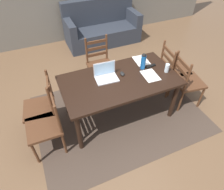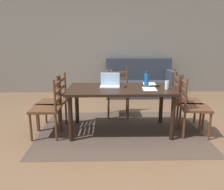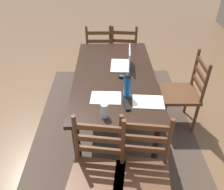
{
  "view_description": "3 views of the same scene",
  "coord_description": "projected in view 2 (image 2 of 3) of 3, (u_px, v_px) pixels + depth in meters",
  "views": [
    {
      "loc": [
        -1.0,
        -2.02,
        2.54
      ],
      "look_at": [
        -0.12,
        -0.0,
        0.48
      ],
      "focal_mm": 31.91,
      "sensor_mm": 36.0,
      "label": 1
    },
    {
      "loc": [
        -0.23,
        -3.6,
        1.51
      ],
      "look_at": [
        -0.14,
        0.14,
        0.59
      ],
      "focal_mm": 36.52,
      "sensor_mm": 36.0,
      "label": 2
    },
    {
      "loc": [
        2.26,
        -0.08,
        2.09
      ],
      "look_at": [
        0.08,
        -0.03,
        0.5
      ],
      "focal_mm": 37.07,
      "sensor_mm": 36.0,
      "label": 3
    }
  ],
  "objects": [
    {
      "name": "chair_left_near",
      "position": [
        48.0,
        108.0,
        3.55
      ],
      "size": [
        0.45,
        0.45,
        0.95
      ],
      "color": "#56331E",
      "rests_on": "ground"
    },
    {
      "name": "chair_far_head",
      "position": [
        118.0,
        93.0,
        4.55
      ],
      "size": [
        0.45,
        0.45,
        0.95
      ],
      "color": "#56331E",
      "rests_on": "ground"
    },
    {
      "name": "wall_back",
      "position": [
        114.0,
        45.0,
        6.42
      ],
      "size": [
        8.0,
        0.12,
        2.7
      ],
      "primitive_type": "cube",
      "color": "slate",
      "rests_on": "ground"
    },
    {
      "name": "computer_mouse",
      "position": [
        125.0,
        86.0,
        3.77
      ],
      "size": [
        0.07,
        0.11,
        0.03
      ],
      "primitive_type": "ellipsoid",
      "rotation": [
        0.0,
        0.0,
        -0.12
      ],
      "color": "black",
      "rests_on": "dining_table"
    },
    {
      "name": "chair_left_far",
      "position": [
        54.0,
        102.0,
        3.9
      ],
      "size": [
        0.49,
        0.49,
        0.95
      ],
      "color": "#56331E",
      "rests_on": "ground"
    },
    {
      "name": "ground_plane",
      "position": [
        120.0,
        131.0,
        3.86
      ],
      "size": [
        14.0,
        14.0,
        0.0
      ],
      "primitive_type": "plane",
      "color": "brown"
    },
    {
      "name": "tv_remote",
      "position": [
        155.0,
        86.0,
        3.79
      ],
      "size": [
        0.17,
        0.07,
        0.02
      ],
      "primitive_type": "cube",
      "rotation": [
        0.0,
        0.0,
        1.7
      ],
      "color": "black",
      "rests_on": "dining_table"
    },
    {
      "name": "paper_stack_right",
      "position": [
        149.0,
        84.0,
        3.99
      ],
      "size": [
        0.24,
        0.31,
        0.0
      ],
      "primitive_type": "cube",
      "rotation": [
        0.0,
        0.0,
        -0.09
      ],
      "color": "white",
      "rests_on": "dining_table"
    },
    {
      "name": "area_rug",
      "position": [
        120.0,
        130.0,
        3.86
      ],
      "size": [
        2.67,
        1.98,
        0.01
      ],
      "primitive_type": "cube",
      "color": "#47382D",
      "rests_on": "ground"
    },
    {
      "name": "paper_stack_left",
      "position": [
        149.0,
        89.0,
        3.6
      ],
      "size": [
        0.23,
        0.31,
        0.0
      ],
      "primitive_type": "cube",
      "rotation": [
        0.0,
        0.0,
        -0.06
      ],
      "color": "white",
      "rests_on": "dining_table"
    },
    {
      "name": "dining_table",
      "position": [
        121.0,
        93.0,
        3.71
      ],
      "size": [
        1.7,
        0.91,
        0.74
      ],
      "color": "black",
      "rests_on": "ground"
    },
    {
      "name": "chair_right_far",
      "position": [
        185.0,
        101.0,
        3.96
      ],
      "size": [
        0.5,
        0.5,
        0.95
      ],
      "color": "#56331E",
      "rests_on": "ground"
    },
    {
      "name": "couch",
      "position": [
        139.0,
        83.0,
        6.21
      ],
      "size": [
        1.8,
        0.8,
        1.0
      ],
      "color": "#2D333D",
      "rests_on": "ground"
    },
    {
      "name": "water_bottle",
      "position": [
        147.0,
        78.0,
        3.77
      ],
      "size": [
        0.07,
        0.07,
        0.26
      ],
      "color": "#145199",
      "rests_on": "dining_table"
    },
    {
      "name": "drinking_glass",
      "position": [
        167.0,
        85.0,
        3.58
      ],
      "size": [
        0.06,
        0.06,
        0.13
      ],
      "primitive_type": "cylinder",
      "color": "silver",
      "rests_on": "dining_table"
    },
    {
      "name": "chair_right_near",
      "position": [
        193.0,
        107.0,
        3.61
      ],
      "size": [
        0.5,
        0.5,
        0.95
      ],
      "color": "#56331E",
      "rests_on": "ground"
    },
    {
      "name": "laptop",
      "position": [
        110.0,
        83.0,
        3.78
      ],
      "size": [
        0.34,
        0.24,
        0.23
      ],
      "color": "silver",
      "rests_on": "dining_table"
    }
  ]
}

